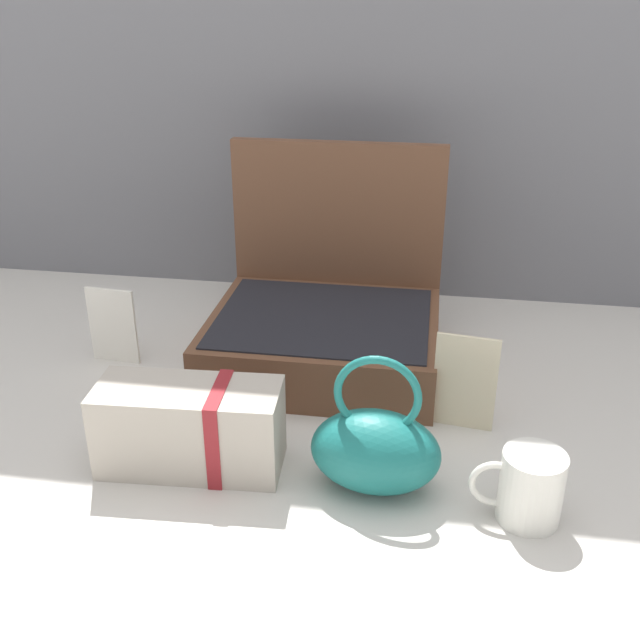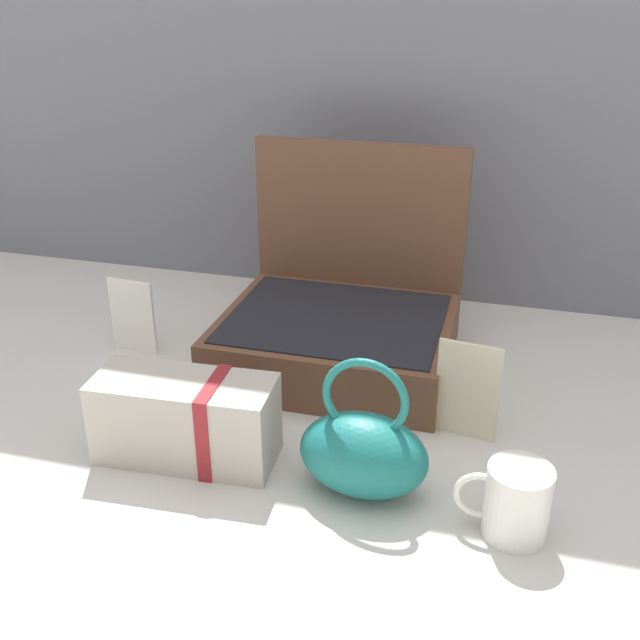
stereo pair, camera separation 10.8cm
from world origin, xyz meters
TOP-DOWN VIEW (x-y plane):
  - ground_plane at (0.00, 0.00)m, footprint 6.00×6.00m
  - open_suitcase at (-0.05, 0.22)m, footprint 0.41×0.36m
  - teal_pouch_handbag at (0.07, -0.16)m, footprint 0.19×0.13m
  - cream_toiletry_bag at (-0.19, -0.14)m, footprint 0.27×0.12m
  - coffee_mug at (0.28, -0.19)m, footprint 0.12×0.08m
  - info_card_left at (-0.44, 0.14)m, footprint 0.09×0.01m
  - poster_card_right at (0.20, 0.02)m, footprint 0.10×0.02m

SIDE VIEW (x-z plane):
  - ground_plane at x=0.00m, z-range 0.00..0.00m
  - coffee_mug at x=0.28m, z-range 0.00..0.10m
  - cream_toiletry_bag at x=-0.19m, z-range 0.00..0.13m
  - teal_pouch_handbag at x=0.07m, z-range -0.04..0.17m
  - info_card_left at x=-0.44m, z-range 0.00..0.14m
  - open_suitcase at x=-0.05m, z-range -0.11..0.27m
  - poster_card_right at x=0.20m, z-range 0.00..0.16m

